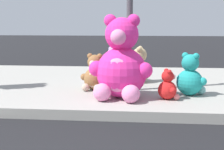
% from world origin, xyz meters
% --- Properties ---
extents(sidewalk, '(28.00, 4.40, 0.15)m').
position_xyz_m(sidewalk, '(0.00, 5.20, 0.07)').
color(sidewalk, '#9E9B93').
rests_on(sidewalk, ground_plane).
extents(plush_pink_large, '(1.01, 0.92, 1.32)m').
position_xyz_m(plush_pink_large, '(0.89, 3.81, 0.68)').
color(plush_pink_large, '#F22D93').
rests_on(plush_pink_large, sidewalk).
extents(plush_red, '(0.34, 0.36, 0.48)m').
position_xyz_m(plush_red, '(1.64, 3.77, 0.34)').
color(plush_red, red).
rests_on(plush_red, sidewalk).
extents(plush_brown, '(0.50, 0.46, 0.65)m').
position_xyz_m(plush_brown, '(0.39, 4.36, 0.41)').
color(plush_brown, olive).
rests_on(plush_brown, sidewalk).
extents(plush_white, '(0.38, 0.42, 0.55)m').
position_xyz_m(plush_white, '(0.57, 4.90, 0.37)').
color(plush_white, white).
rests_on(plush_white, sidewalk).
extents(plush_tan, '(0.49, 0.55, 0.72)m').
position_xyz_m(plush_tan, '(1.15, 5.23, 0.44)').
color(plush_tan, tan).
rests_on(plush_tan, sidewalk).
extents(plush_teal, '(0.50, 0.51, 0.71)m').
position_xyz_m(plush_teal, '(2.02, 4.11, 0.43)').
color(plush_teal, teal).
rests_on(plush_teal, sidewalk).
extents(plush_lavender, '(0.50, 0.49, 0.69)m').
position_xyz_m(plush_lavender, '(0.62, 5.38, 0.43)').
color(plush_lavender, '#B28CD8').
rests_on(plush_lavender, sidewalk).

